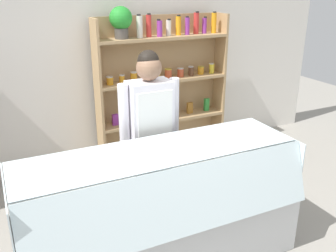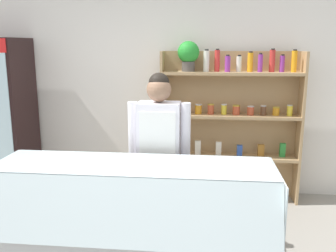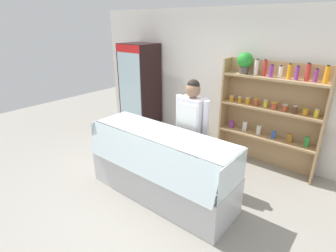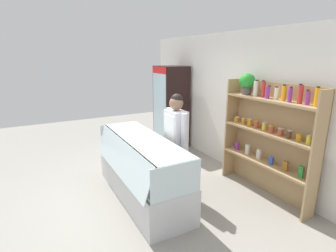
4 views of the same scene
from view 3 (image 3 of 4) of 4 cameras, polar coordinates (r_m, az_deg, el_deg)
ground_plane at (r=4.06m, az=-2.24°, el=-15.23°), size 12.00×12.00×0.00m
back_wall at (r=5.22m, az=13.88°, el=9.10°), size 6.80×0.10×2.70m
drinks_fridge at (r=6.10m, az=-6.10°, el=8.04°), size 0.75×0.65×2.01m
shelving_unit at (r=4.77m, az=20.90°, el=4.10°), size 1.70×0.29×1.97m
deli_display_case at (r=3.94m, az=-1.61°, el=-10.93°), size 2.24×0.81×1.01m
shop_clerk at (r=3.94m, az=5.10°, el=0.18°), size 0.57×0.25×1.69m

